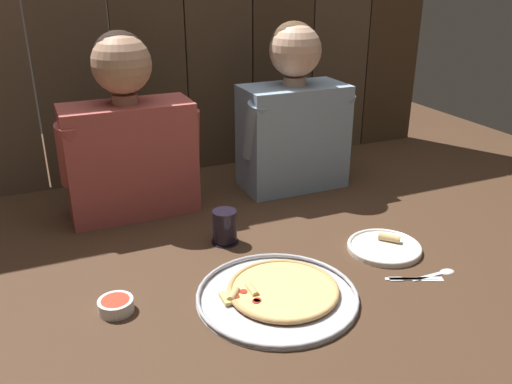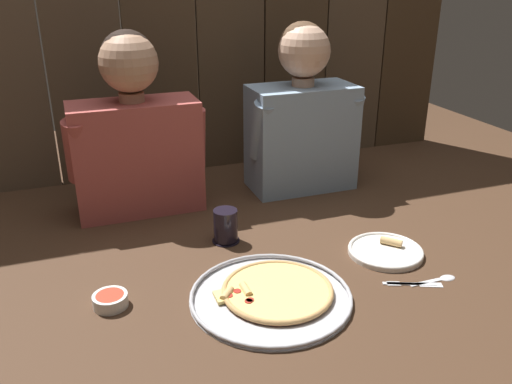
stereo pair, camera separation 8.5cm
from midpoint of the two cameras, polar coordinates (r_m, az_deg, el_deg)
The scene contains 11 objects.
ground_plane at distance 1.52m, azimuth 0.74°, elevation -7.50°, with size 3.20×3.20×0.00m, color #422B1C.
pizza_tray at distance 1.37m, azimuth 0.64°, elevation -10.80°, with size 0.41×0.41×0.03m.
dinner_plate at distance 1.61m, azimuth 12.11°, elevation -5.79°, with size 0.22×0.22×0.03m.
drinking_glass at distance 1.60m, azimuth -4.89°, elevation -3.77°, with size 0.08×0.08×0.10m.
dipping_bowl at distance 1.37m, azimuth -16.54°, elevation -11.54°, with size 0.09×0.09×0.03m.
table_fork at distance 1.49m, azimuth 14.67°, elevation -8.96°, with size 0.13×0.06×0.01m.
table_knife at distance 1.49m, azimuth 15.06°, elevation -8.97°, with size 0.15×0.08×0.01m.
table_spoon at distance 1.53m, azimuth 17.66°, elevation -8.22°, with size 0.14×0.03×0.01m.
diner_left at distance 1.78m, azimuth -14.86°, elevation 6.02°, with size 0.45×0.20×0.60m.
diner_right at distance 1.95m, azimuth 2.80°, elevation 8.25°, with size 0.41×0.21×0.60m.
wooden_backdrop_wall at distance 2.10m, azimuth -8.97°, elevation 17.48°, with size 2.19×0.03×1.16m.
Camera 1 is at (-0.58, -1.18, 0.77)m, focal length 37.38 mm.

